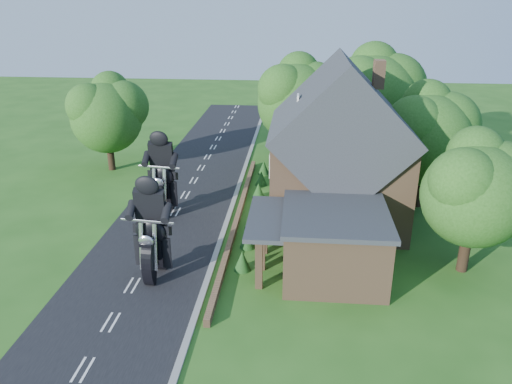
# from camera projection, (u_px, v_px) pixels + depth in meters

# --- Properties ---
(ground) EXTENTS (120.00, 120.00, 0.00)m
(ground) POSITION_uv_depth(u_px,v_px,m) (150.00, 256.00, 27.61)
(ground) COLOR #265818
(ground) RESTS_ON ground
(road) EXTENTS (7.00, 80.00, 0.02)m
(road) POSITION_uv_depth(u_px,v_px,m) (150.00, 256.00, 27.60)
(road) COLOR black
(road) RESTS_ON ground
(kerb) EXTENTS (0.30, 80.00, 0.12)m
(kerb) POSITION_uv_depth(u_px,v_px,m) (215.00, 258.00, 27.28)
(kerb) COLOR gray
(kerb) RESTS_ON ground
(garden_wall) EXTENTS (0.30, 22.00, 0.40)m
(garden_wall) POSITION_uv_depth(u_px,v_px,m) (238.00, 218.00, 31.80)
(garden_wall) COLOR brown
(garden_wall) RESTS_ON ground
(house) EXTENTS (9.54, 8.64, 10.24)m
(house) POSITION_uv_depth(u_px,v_px,m) (338.00, 154.00, 30.68)
(house) COLOR brown
(house) RESTS_ON ground
(annex) EXTENTS (7.05, 5.94, 3.44)m
(annex) POSITION_uv_depth(u_px,v_px,m) (332.00, 242.00, 25.40)
(annex) COLOR brown
(annex) RESTS_ON ground
(tree_annex_side) EXTENTS (5.64, 5.20, 7.48)m
(tree_annex_side) POSITION_uv_depth(u_px,v_px,m) (483.00, 187.00, 24.54)
(tree_annex_side) COLOR black
(tree_annex_side) RESTS_ON ground
(tree_house_right) EXTENTS (6.51, 6.00, 8.40)m
(tree_house_right) POSITION_uv_depth(u_px,v_px,m) (433.00, 132.00, 32.27)
(tree_house_right) COLOR black
(tree_house_right) RESTS_ON ground
(tree_behind_house) EXTENTS (7.81, 7.20, 10.08)m
(tree_behind_house) POSITION_uv_depth(u_px,v_px,m) (379.00, 93.00, 39.05)
(tree_behind_house) COLOR black
(tree_behind_house) RESTS_ON ground
(tree_behind_left) EXTENTS (6.94, 6.40, 9.16)m
(tree_behind_left) POSITION_uv_depth(u_px,v_px,m) (302.00, 96.00, 40.64)
(tree_behind_left) COLOR black
(tree_behind_left) RESTS_ON ground
(tree_far_road) EXTENTS (6.08, 5.60, 7.84)m
(tree_far_road) POSITION_uv_depth(u_px,v_px,m) (111.00, 111.00, 39.42)
(tree_far_road) COLOR black
(tree_far_road) RESTS_ON ground
(shrub_a) EXTENTS (0.90, 0.90, 1.10)m
(shrub_a) POSITION_uv_depth(u_px,v_px,m) (242.00, 261.00, 26.04)
(shrub_a) COLOR #143B13
(shrub_a) RESTS_ON ground
(shrub_b) EXTENTS (0.90, 0.90, 1.10)m
(shrub_b) POSITION_uv_depth(u_px,v_px,m) (247.00, 239.00, 28.35)
(shrub_b) COLOR #143B13
(shrub_b) RESTS_ON ground
(shrub_c) EXTENTS (0.90, 0.90, 1.10)m
(shrub_c) POSITION_uv_depth(u_px,v_px,m) (252.00, 220.00, 30.67)
(shrub_c) COLOR #143B13
(shrub_c) RESTS_ON ground
(shrub_d) EXTENTS (0.90, 0.90, 1.10)m
(shrub_d) POSITION_uv_depth(u_px,v_px,m) (258.00, 190.00, 35.29)
(shrub_d) COLOR #143B13
(shrub_d) RESTS_ON ground
(shrub_e) EXTENTS (0.90, 0.90, 1.10)m
(shrub_e) POSITION_uv_depth(u_px,v_px,m) (261.00, 178.00, 37.60)
(shrub_e) COLOR #143B13
(shrub_e) RESTS_ON ground
(shrub_f) EXTENTS (0.90, 0.90, 1.10)m
(shrub_f) POSITION_uv_depth(u_px,v_px,m) (264.00, 167.00, 39.91)
(shrub_f) COLOR #143B13
(shrub_f) RESTS_ON ground
(motorcycle_lead) EXTENTS (0.63, 1.83, 1.68)m
(motorcycle_lead) POSITION_uv_depth(u_px,v_px,m) (155.00, 263.00, 25.26)
(motorcycle_lead) COLOR black
(motorcycle_lead) RESTS_ON ground
(motorcycle_follow) EXTENTS (0.68, 1.87, 1.70)m
(motorcycle_follow) POSITION_uv_depth(u_px,v_px,m) (165.00, 202.00, 32.49)
(motorcycle_follow) COLOR black
(motorcycle_follow) RESTS_ON ground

